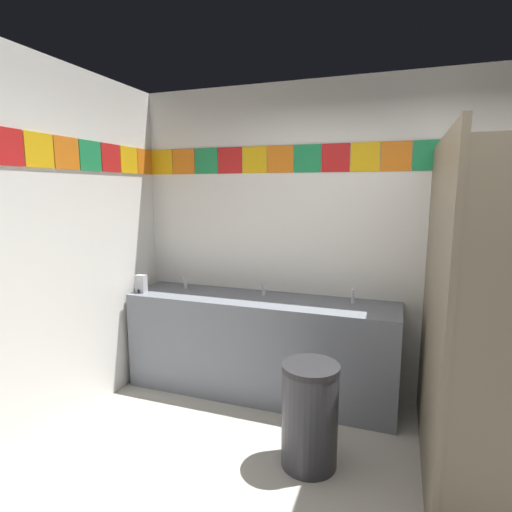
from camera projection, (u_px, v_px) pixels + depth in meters
The scene contains 9 objects.
wall_back at pixel (392, 243), 3.35m from camera, with size 4.51×0.09×2.68m.
vanity_counter at pixel (259, 345), 3.55m from camera, with size 2.32×0.56×0.86m.
faucet_left at pixel (185, 283), 3.81m from camera, with size 0.04×0.10×0.14m.
faucet_center at pixel (263, 290), 3.55m from camera, with size 0.04×0.10×0.14m.
faucet_right at pixel (353, 298), 3.30m from camera, with size 0.04×0.10×0.14m.
soap_dispenser at pixel (141, 284), 3.67m from camera, with size 0.09×0.09×0.16m.
stall_divider at pixel (469, 324), 2.23m from camera, with size 0.92×1.58×2.09m.
toilet at pixel (500, 400), 2.88m from camera, with size 0.39×0.49×0.74m.
trash_bin at pixel (310, 415), 2.62m from camera, with size 0.37×0.37×0.69m.
Camera 1 is at (0.06, -1.79, 1.78)m, focal length 28.49 mm.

